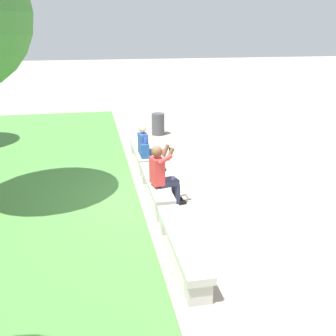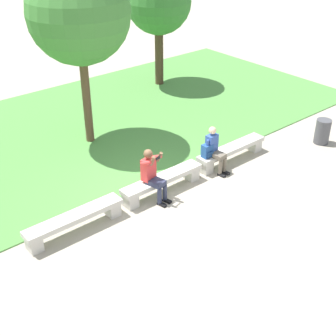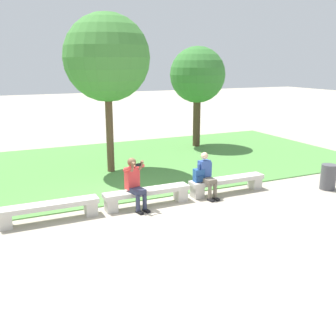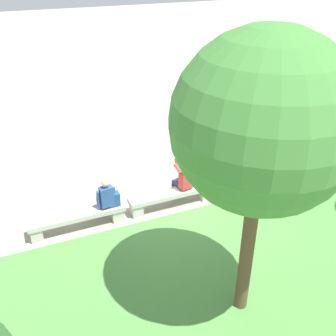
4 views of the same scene
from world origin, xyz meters
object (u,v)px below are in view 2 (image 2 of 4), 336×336
at_px(bench_near, 162,181).
at_px(backpack, 207,151).
at_px(tree_right_background, 79,13).
at_px(trash_bin, 322,131).
at_px(person_photographer, 152,173).
at_px(bench_main, 75,220).
at_px(person_distant, 215,148).
at_px(bench_mid, 231,151).
at_px(tree_left_background, 159,2).

distance_m(bench_near, backpack, 1.59).
xyz_separation_m(tree_right_background, trash_bin, (5.26, -4.55, -3.40)).
bearing_deg(tree_right_background, person_photographer, -97.45).
relative_size(bench_main, trash_bin, 3.10).
xyz_separation_m(bench_main, person_distant, (4.23, -0.07, 0.36)).
relative_size(bench_near, trash_bin, 3.10).
xyz_separation_m(bench_mid, person_distant, (-0.74, -0.07, 0.36)).
relative_size(person_photographer, tree_left_background, 0.31).
distance_m(bench_near, bench_mid, 2.48).
bearing_deg(person_photographer, tree_right_background, 82.55).
relative_size(backpack, tree_left_background, 0.10).
distance_m(backpack, tree_right_background, 4.97).
xyz_separation_m(bench_main, backpack, (4.04, 0.01, 0.32)).
xyz_separation_m(bench_mid, tree_right_background, (-2.37, 3.57, 3.46)).
height_order(bench_near, bench_mid, same).
relative_size(bench_main, backpack, 5.43).
bearing_deg(bench_mid, tree_right_background, 123.56).
bearing_deg(backpack, bench_mid, -0.67).
height_order(bench_main, tree_right_background, tree_right_background).
distance_m(bench_main, person_distant, 4.24).
height_order(bench_mid, backpack, backpack).
xyz_separation_m(bench_near, bench_mid, (2.48, 0.00, 0.00)).
height_order(backpack, tree_left_background, tree_left_background).
bearing_deg(tree_right_background, tree_left_background, 27.84).
distance_m(person_photographer, tree_right_background, 4.77).
bearing_deg(person_photographer, backpack, 2.59).
bearing_deg(backpack, trash_bin, -14.55).
xyz_separation_m(bench_main, bench_mid, (4.96, 0.00, 0.00)).
bearing_deg(tree_left_background, tree_right_background, -152.16).
bearing_deg(tree_left_background, backpack, -118.38).
distance_m(bench_near, tree_right_background, 4.98).
height_order(tree_right_background, trash_bin, tree_right_background).
distance_m(tree_left_background, trash_bin, 7.57).
xyz_separation_m(tree_left_background, tree_right_background, (-4.71, -2.49, 0.67)).
bearing_deg(tree_left_background, person_photographer, -130.21).
distance_m(bench_mid, tree_right_background, 5.51).
bearing_deg(backpack, tree_left_background, 61.62).
relative_size(person_photographer, person_distant, 1.05).
xyz_separation_m(person_distant, backpack, (-0.19, 0.08, -0.05)).
relative_size(bench_mid, backpack, 5.43).
height_order(bench_main, trash_bin, trash_bin).
xyz_separation_m(tree_left_background, trash_bin, (0.55, -7.04, -2.73)).
bearing_deg(person_distant, bench_main, 179.11).
height_order(bench_near, person_distant, person_distant).
relative_size(bench_near, person_photographer, 1.76).
relative_size(bench_main, bench_mid, 1.00).
distance_m(bench_near, tree_left_background, 8.23).
bearing_deg(bench_mid, bench_main, 180.00).
relative_size(backpack, tree_right_background, 0.08).
distance_m(bench_mid, tree_left_background, 7.07).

